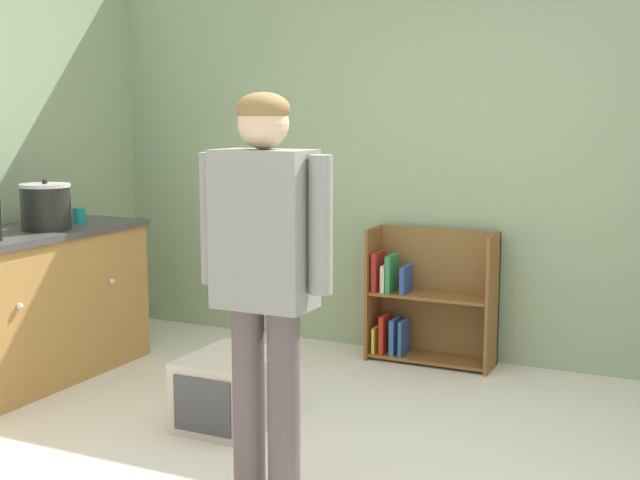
% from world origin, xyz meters
% --- Properties ---
extents(back_wall, '(5.20, 0.06, 2.70)m').
position_xyz_m(back_wall, '(0.00, 2.33, 1.35)').
color(back_wall, '#96AD88').
rests_on(back_wall, ground).
extents(bookshelf, '(0.80, 0.28, 0.85)m').
position_xyz_m(bookshelf, '(-0.22, 2.15, 0.38)').
color(bookshelf, brown).
rests_on(bookshelf, ground).
extents(standing_person, '(0.57, 0.22, 1.66)m').
position_xyz_m(standing_person, '(-0.13, -0.08, 0.99)').
color(standing_person, '#564A4B').
rests_on(standing_person, ground).
extents(pet_carrier, '(0.42, 0.55, 0.36)m').
position_xyz_m(pet_carrier, '(-0.74, 0.65, 0.18)').
color(pet_carrier, beige).
rests_on(pet_carrier, ground).
extents(crock_pot, '(0.29, 0.29, 0.30)m').
position_xyz_m(crock_pot, '(-2.11, 0.84, 1.04)').
color(crock_pot, black).
rests_on(crock_pot, kitchen_counter).
extents(teal_cup, '(0.08, 0.08, 0.09)m').
position_xyz_m(teal_cup, '(-2.15, 1.16, 0.95)').
color(teal_cup, teal).
rests_on(teal_cup, kitchen_counter).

